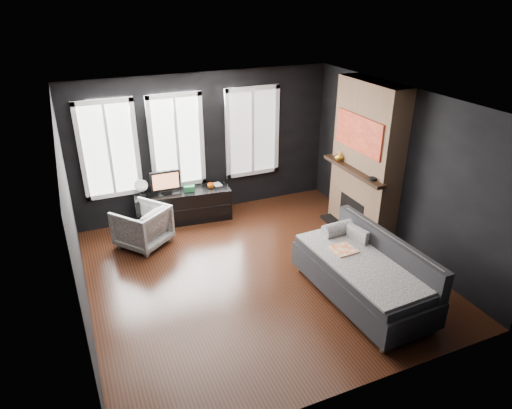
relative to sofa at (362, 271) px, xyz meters
name	(u,v)px	position (x,y,z in m)	size (l,w,h in m)	color
floor	(258,274)	(-1.10, 1.15, -0.47)	(5.00, 5.00, 0.00)	black
ceiling	(258,101)	(-1.10, 1.15, 2.23)	(5.00, 5.00, 0.00)	white
wall_back	(205,145)	(-1.10, 3.65, 0.88)	(5.00, 0.02, 2.70)	black
wall_left	(73,228)	(-3.60, 1.15, 0.88)	(0.02, 5.00, 2.70)	black
wall_right	(398,170)	(1.40, 1.15, 0.88)	(0.02, 5.00, 2.70)	black
windows	(179,93)	(-1.55, 3.61, 1.91)	(4.00, 0.16, 1.76)	white
fireplace	(366,160)	(1.20, 1.75, 0.88)	(0.70, 1.62, 2.70)	#93724C
sofa	(362,271)	(0.00, 0.00, 0.00)	(1.09, 2.19, 0.94)	#252528
stripe_pillow	(357,239)	(0.22, 0.48, 0.21)	(0.09, 0.37, 0.37)	gray
armchair	(142,224)	(-2.56, 2.75, -0.08)	(0.76, 0.72, 0.79)	white
media_console	(183,205)	(-1.67, 3.39, -0.17)	(1.77, 0.55, 0.61)	black
monitor	(165,181)	(-1.97, 3.40, 0.38)	(0.55, 0.12, 0.49)	black
desk_fan	(141,187)	(-2.40, 3.46, 0.31)	(0.24, 0.24, 0.34)	gray
mug	(211,185)	(-1.14, 3.30, 0.20)	(0.12, 0.10, 0.12)	orange
book	(214,181)	(-1.05, 3.39, 0.24)	(0.15, 0.02, 0.20)	#BFB698
storage_box	(189,188)	(-1.55, 3.32, 0.19)	(0.20, 0.12, 0.11)	#27723F
mantel_vase	(339,156)	(0.95, 2.20, 0.84)	(0.17, 0.18, 0.17)	orange
mantel_clock	(373,179)	(0.95, 1.20, 0.78)	(0.13, 0.13, 0.04)	black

